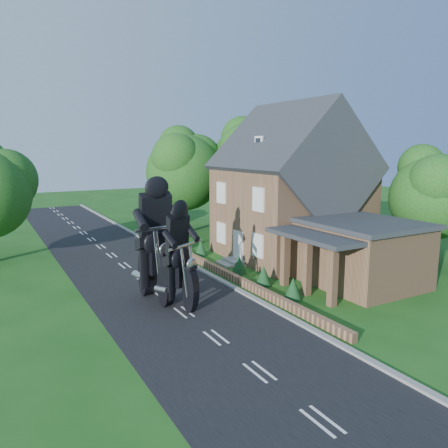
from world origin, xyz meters
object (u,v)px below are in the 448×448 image
motorcycle_lead (178,293)px  house (291,192)px  annex (360,252)px  motorcycle_follow (157,282)px  garden_wall (216,269)px

motorcycle_lead → house: bearing=178.8°
annex → motorcycle_follow: annex is taller
annex → motorcycle_lead: size_ratio=4.38×
annex → motorcycle_follow: bearing=163.8°
garden_wall → annex: 8.19m
garden_wall → annex: (5.57, -5.80, 1.57)m
garden_wall → motorcycle_lead: (-4.34, -4.49, 0.55)m
house → motorcycle_lead: 12.41m
garden_wall → annex: size_ratio=3.12×
motorcycle_follow → house: bearing=-173.1°
garden_wall → motorcycle_lead: bearing=-134.0°
house → annex: house is taller
annex → motorcycle_lead: annex is taller
garden_wall → house: size_ratio=2.15×
annex → motorcycle_follow: size_ratio=3.69×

